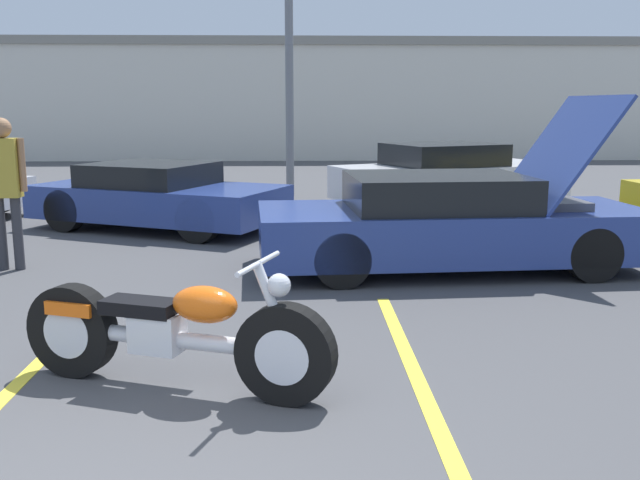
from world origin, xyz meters
name	(u,v)px	position (x,y,z in m)	size (l,w,h in m)	color
parking_stripe_foreground	(3,398)	(-1.07, 1.81, 0.00)	(0.12, 4.98, 0.01)	yellow
parking_stripe_middle	(424,393)	(1.87, 1.81, 0.00)	(0.12, 4.98, 0.01)	yellow
far_building	(273,96)	(0.00, 25.08, 2.34)	(32.00, 4.20, 4.40)	beige
motorcycle	(173,333)	(0.09, 1.97, 0.41)	(2.32, 1.03, 0.99)	black
show_car_hood_open	(452,222)	(2.87, 5.70, 0.58)	(4.81, 2.15, 2.12)	navy
parked_car_mid_right_row	(449,176)	(3.99, 11.24, 0.61)	(4.95, 3.48, 1.26)	silver
parked_car_mid_left_row	(157,196)	(-1.33, 8.75, 0.53)	(4.42, 3.32, 1.08)	navy
spectator_far_lot	(5,179)	(-2.57, 5.81, 1.12)	(0.52, 0.24, 1.86)	#333338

